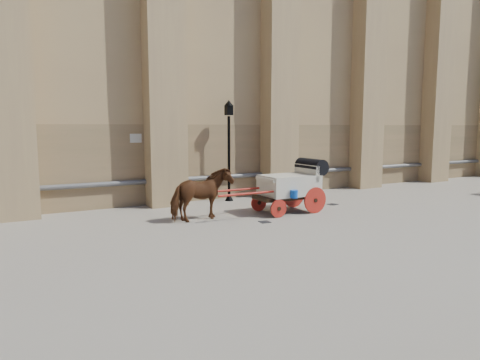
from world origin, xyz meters
TOP-DOWN VIEW (x-y plane):
  - ground at (0.00, 0.00)m, footprint 90.00×90.00m
  - horse at (-0.92, 0.56)m, footprint 2.05×1.16m
  - carriage at (2.41, 0.38)m, footprint 4.13×1.47m
  - street_lamp at (1.50, 3.37)m, footprint 0.37×0.37m
  - drain_grate_near at (0.69, -0.58)m, footprint 0.35×0.35m
  - drain_grate_far at (4.53, 0.74)m, footprint 0.37×0.37m

SIDE VIEW (x-z plane):
  - ground at x=0.00m, z-range 0.00..0.00m
  - drain_grate_near at x=0.69m, z-range 0.00..0.01m
  - drain_grate_far at x=4.53m, z-range 0.00..0.01m
  - horse at x=-0.92m, z-range 0.00..1.64m
  - carriage at x=2.41m, z-range 0.07..1.88m
  - street_lamp at x=1.50m, z-range 0.14..4.08m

